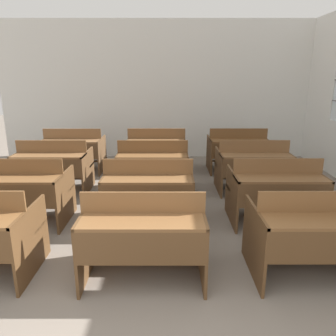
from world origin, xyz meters
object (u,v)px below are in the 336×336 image
object	(u,v)px
bench_front_right	(314,233)
bench_third_center	(153,166)
bench_front_center	(144,234)
bench_third_left	(53,166)
bench_back_left	(73,150)
bench_back_center	(156,150)
bench_back_right	(237,150)
bench_second_left	(21,191)
bench_second_right	(275,190)
bench_third_right	(252,165)
bench_second_center	(148,191)

from	to	relation	value
bench_front_right	bench_third_center	distance (m)	2.89
bench_front_center	bench_third_left	bearing A→B (deg)	124.58
bench_front_right	bench_back_left	bearing A→B (deg)	132.46
bench_front_center	bench_back_center	world-z (taller)	same
bench_front_right	bench_back_right	bearing A→B (deg)	89.89
bench_second_left	bench_back_left	bearing A→B (deg)	89.67
bench_front_right	bench_second_right	world-z (taller)	same
bench_second_left	bench_second_right	size ratio (longest dim) A/B	1.00
bench_third_center	bench_third_right	bearing A→B (deg)	0.47
bench_second_left	bench_back_left	xyz separation A→B (m)	(0.01, 2.38, 0.00)
bench_second_center	bench_back_center	size ratio (longest dim) A/B	1.00
bench_back_left	bench_third_center	bearing A→B (deg)	-35.85
bench_second_left	bench_third_right	bearing A→B (deg)	20.19
bench_front_center	bench_back_right	xyz separation A→B (m)	(1.62, 3.61, 0.00)
bench_third_right	bench_third_left	bearing A→B (deg)	-179.87
bench_third_left	bench_back_left	bearing A→B (deg)	89.69
bench_third_center	bench_back_right	size ratio (longest dim) A/B	1.00
bench_second_right	bench_third_left	bearing A→B (deg)	160.16
bench_front_center	bench_third_left	world-z (taller)	same
bench_back_right	bench_second_right	bearing A→B (deg)	-89.86
bench_third_left	bench_back_left	size ratio (longest dim) A/B	1.00
bench_front_right	bench_second_center	world-z (taller)	same
bench_third_center	bench_third_left	bearing A→B (deg)	179.78
bench_second_right	bench_back_center	size ratio (longest dim) A/B	1.00
bench_second_right	bench_third_center	world-z (taller)	same
bench_back_right	bench_second_left	bearing A→B (deg)	-143.78
bench_front_right	bench_second_left	size ratio (longest dim) A/B	1.00
bench_third_left	bench_back_right	xyz separation A→B (m)	(3.28, 1.20, 0.00)
bench_front_right	bench_second_right	xyz separation A→B (m)	(0.01, 1.21, 0.00)
bench_front_right	bench_third_right	size ratio (longest dim) A/B	1.00
bench_back_left	bench_third_left	bearing A→B (deg)	-90.31
bench_second_left	bench_third_right	size ratio (longest dim) A/B	1.00
bench_second_center	bench_back_left	size ratio (longest dim) A/B	1.00
bench_second_left	bench_third_center	distance (m)	2.04
bench_front_right	bench_back_left	size ratio (longest dim) A/B	1.00
bench_second_center	bench_third_right	world-z (taller)	same
bench_front_center	bench_second_right	size ratio (longest dim) A/B	1.00
bench_third_left	bench_third_right	distance (m)	3.29
bench_front_center	bench_third_right	bearing A→B (deg)	56.08
bench_front_center	bench_second_center	bearing A→B (deg)	91.17
bench_front_center	bench_third_right	size ratio (longest dim) A/B	1.00
bench_third_center	bench_back_left	world-z (taller)	same
bench_second_left	bench_third_right	world-z (taller)	same
bench_third_center	bench_second_right	bearing A→B (deg)	-35.64
bench_third_right	bench_back_center	distance (m)	2.02
bench_front_right	bench_back_right	xyz separation A→B (m)	(0.01, 3.60, 0.00)
bench_front_center	bench_back_left	xyz separation A→B (m)	(-1.66, 3.59, 0.00)
bench_front_center	bench_second_left	distance (m)	2.06
bench_third_center	bench_third_right	xyz separation A→B (m)	(1.65, 0.01, 0.00)
bench_front_right	bench_third_center	bearing A→B (deg)	124.34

